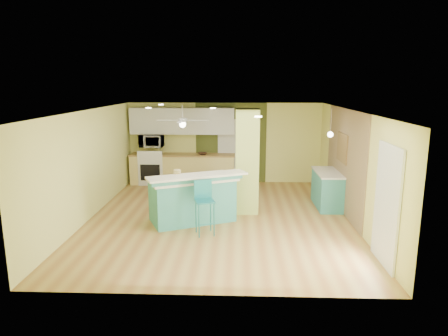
{
  "coord_description": "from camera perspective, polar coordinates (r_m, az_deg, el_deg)",
  "views": [
    {
      "loc": [
        0.45,
        -8.9,
        3.09
      ],
      "look_at": [
        0.1,
        0.4,
        1.11
      ],
      "focal_mm": 32.0,
      "sensor_mm": 36.0,
      "label": 1
    }
  ],
  "objects": [
    {
      "name": "upper_cabinets",
      "position": [
        12.39,
        -6.0,
        6.69
      ],
      "size": [
        3.2,
        0.34,
        0.8
      ],
      "primitive_type": "cube",
      "color": "silver",
      "rests_on": "wall_back"
    },
    {
      "name": "floor",
      "position": [
        9.43,
        -0.69,
        -7.13
      ],
      "size": [
        6.0,
        7.0,
        0.01
      ],
      "primitive_type": "cube",
      "color": "#A06C38",
      "rests_on": "ground"
    },
    {
      "name": "kitchen_run",
      "position": [
        12.5,
        -5.93,
        -0.13
      ],
      "size": [
        3.25,
        0.63,
        0.94
      ],
      "color": "#EBD37B",
      "rests_on": "floor"
    },
    {
      "name": "canister",
      "position": [
        9.06,
        -6.7,
        -0.78
      ],
      "size": [
        0.17,
        0.17,
        0.17
      ],
      "primitive_type": "cylinder",
      "color": "gold",
      "rests_on": "peninsula"
    },
    {
      "name": "wall_back",
      "position": [
        12.55,
        0.09,
        3.6
      ],
      "size": [
        6.0,
        0.01,
        2.5
      ],
      "primitive_type": "cube",
      "color": "#E9E87D",
      "rests_on": "floor"
    },
    {
      "name": "wall_left",
      "position": [
        9.72,
        -18.7,
        0.47
      ],
      "size": [
        0.01,
        7.0,
        2.5
      ],
      "primitive_type": "cube",
      "color": "#E9E87D",
      "rests_on": "floor"
    },
    {
      "name": "pendant_lamp",
      "position": [
        9.97,
        14.95,
        4.68
      ],
      "size": [
        0.14,
        0.14,
        0.69
      ],
      "color": "white",
      "rests_on": "ceiling"
    },
    {
      "name": "olive_accent",
      "position": [
        12.52,
        1.0,
        3.58
      ],
      "size": [
        2.2,
        0.02,
        2.5
      ],
      "primitive_type": "cube",
      "color": "#454D1F",
      "rests_on": "floor"
    },
    {
      "name": "interior_door",
      "position": [
        12.53,
        1.0,
        2.43
      ],
      "size": [
        0.82,
        0.05,
        2.0
      ],
      "primitive_type": "cube",
      "color": "silver",
      "rests_on": "floor"
    },
    {
      "name": "side_counter",
      "position": [
        10.48,
        14.51,
        -2.92
      ],
      "size": [
        0.6,
        1.41,
        0.91
      ],
      "color": "teal",
      "rests_on": "floor"
    },
    {
      "name": "fruit_bowl",
      "position": [
        12.24,
        -3.09,
        2.06
      ],
      "size": [
        0.35,
        0.35,
        0.07
      ],
      "primitive_type": "imported",
      "rotation": [
        0.0,
        0.0,
        0.3
      ],
      "color": "#3B2418",
      "rests_on": "kitchen_run"
    },
    {
      "name": "french_door",
      "position": [
        7.35,
        22.21,
        -5.01
      ],
      "size": [
        0.04,
        1.08,
        2.1
      ],
      "primitive_type": "cube",
      "color": "white",
      "rests_on": "floor"
    },
    {
      "name": "wall_decor",
      "position": [
        10.13,
        16.53,
        2.79
      ],
      "size": [
        0.03,
        0.9,
        0.7
      ],
      "primitive_type": "cube",
      "color": "brown",
      "rests_on": "wood_panel"
    },
    {
      "name": "wall_right",
      "position": [
        9.44,
        17.83,
        0.2
      ],
      "size": [
        0.01,
        7.0,
        2.5
      ],
      "primitive_type": "cube",
      "color": "#E9E87D",
      "rests_on": "floor"
    },
    {
      "name": "wood_panel",
      "position": [
        10.0,
        16.83,
        0.91
      ],
      "size": [
        0.02,
        3.4,
        2.5
      ],
      "primitive_type": "cube",
      "color": "#806649",
      "rests_on": "floor"
    },
    {
      "name": "ceiling",
      "position": [
        8.93,
        -0.74,
        8.27
      ],
      "size": [
        6.0,
        7.0,
        0.01
      ],
      "primitive_type": "cube",
      "color": "white",
      "rests_on": "wall_back"
    },
    {
      "name": "bar_stool",
      "position": [
        8.28,
        -2.87,
        -4.39
      ],
      "size": [
        0.47,
        0.47,
        1.13
      ],
      "rotation": [
        0.0,
        0.0,
        0.3
      ],
      "color": "teal",
      "rests_on": "floor"
    },
    {
      "name": "ceiling_fan",
      "position": [
        11.05,
        -5.94,
        6.71
      ],
      "size": [
        1.41,
        1.41,
        0.61
      ],
      "color": "silver",
      "rests_on": "ceiling"
    },
    {
      "name": "wall_front",
      "position": [
        5.71,
        -2.49,
        -6.78
      ],
      "size": [
        6.0,
        0.01,
        2.5
      ],
      "primitive_type": "cube",
      "color": "#E9E87D",
      "rests_on": "floor"
    },
    {
      "name": "column",
      "position": [
        9.58,
        3.32,
        0.93
      ],
      "size": [
        0.55,
        0.55,
        2.5
      ],
      "primitive_type": "cube",
      "color": "#B0C45B",
      "rests_on": "floor"
    },
    {
      "name": "stove",
      "position": [
        12.66,
        -10.19,
        -0.15
      ],
      "size": [
        0.76,
        0.66,
        1.08
      ],
      "color": "white",
      "rests_on": "floor"
    },
    {
      "name": "microwave",
      "position": [
        12.52,
        -10.33,
        3.85
      ],
      "size": [
        0.7,
        0.48,
        0.39
      ],
      "primitive_type": "imported",
      "color": "white",
      "rests_on": "wall_back"
    },
    {
      "name": "peninsula",
      "position": [
        9.09,
        -4.53,
        -4.3
      ],
      "size": [
        2.34,
        1.91,
        1.17
      ],
      "rotation": [
        0.0,
        0.0,
        0.43
      ],
      "color": "teal",
      "rests_on": "floor"
    }
  ]
}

